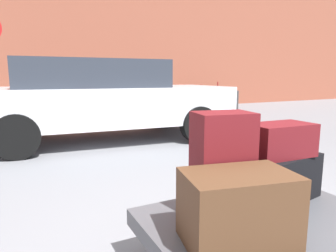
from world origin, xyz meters
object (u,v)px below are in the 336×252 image
at_px(parked_car, 103,98).
at_px(luggage_cart, 260,227).
at_px(duffel_bag_maroon_topmost_pile, 280,140).
at_px(bicycle_leaning, 206,98).
at_px(bollard_kerb_near, 158,104).
at_px(suitcase_maroon_front_left, 222,164).
at_px(duffel_bag_brown_front_right, 238,208).
at_px(bollard_kerb_far, 235,101).
at_px(bollard_kerb_mid, 200,102).
at_px(duffel_bag_black_stacked_top, 278,178).

bearing_deg(parked_car, luggage_cart, -92.07).
bearing_deg(duffel_bag_maroon_topmost_pile, bicycle_leaning, 61.52).
xyz_separation_m(duffel_bag_maroon_topmost_pile, bicycle_leaning, (4.79, 7.94, -0.37)).
height_order(parked_car, bollard_kerb_near, parked_car).
height_order(luggage_cart, suitcase_maroon_front_left, suitcase_maroon_front_left).
height_order(duffel_bag_brown_front_right, bollard_kerb_far, same).
distance_m(duffel_bag_brown_front_right, bicycle_leaning, 9.82).
relative_size(luggage_cart, duffel_bag_brown_front_right, 2.55).
bearing_deg(bollard_kerb_mid, duffel_bag_brown_front_right, -121.56).
xyz_separation_m(parked_car, bollard_kerb_far, (5.12, 2.61, -0.42)).
xyz_separation_m(luggage_cart, bollard_kerb_mid, (3.90, 6.69, 0.07)).
xyz_separation_m(duffel_bag_maroon_topmost_pile, bollard_kerb_far, (5.00, 6.55, -0.40)).
xyz_separation_m(duffel_bag_black_stacked_top, bollard_kerb_mid, (3.64, 6.55, -0.14)).
bearing_deg(bollard_kerb_mid, bollard_kerb_near, 180.00).
relative_size(parked_car, bicycle_leaning, 2.57).
distance_m(luggage_cart, bicycle_leaning, 9.53).
bearing_deg(duffel_bag_brown_front_right, bollard_kerb_far, 62.77).
xyz_separation_m(duffel_bag_black_stacked_top, duffel_bag_brown_front_right, (-0.56, -0.28, 0.03)).
relative_size(duffel_bag_black_stacked_top, suitcase_maroon_front_left, 0.98).
bearing_deg(bicycle_leaning, bollard_kerb_mid, -129.74).
relative_size(luggage_cart, suitcase_maroon_front_left, 2.22).
distance_m(duffel_bag_maroon_topmost_pile, parked_car, 3.95).
height_order(suitcase_maroon_front_left, duffel_bag_maroon_topmost_pile, suitcase_maroon_front_left).
bearing_deg(bicycle_leaning, luggage_cart, -122.03).
xyz_separation_m(luggage_cart, duffel_bag_black_stacked_top, (0.26, 0.13, 0.22)).
relative_size(duffel_bag_maroon_topmost_pile, parked_car, 0.09).
bearing_deg(bicycle_leaning, parked_car, -140.81).
relative_size(suitcase_maroon_front_left, parked_car, 0.14).
xyz_separation_m(duffel_bag_black_stacked_top, bollard_kerb_far, (5.00, 6.55, -0.14)).
relative_size(duffel_bag_black_stacked_top, duffel_bag_brown_front_right, 1.13).
xyz_separation_m(parked_car, bollard_kerb_mid, (3.75, 2.61, -0.42)).
xyz_separation_m(parked_car, bicycle_leaning, (4.90, 4.00, -0.39)).
bearing_deg(bicycle_leaning, duffel_bag_black_stacked_top, -121.10).
relative_size(luggage_cart, duffel_bag_black_stacked_top, 2.25).
distance_m(bicycle_leaning, bollard_kerb_mid, 1.81).
bearing_deg(suitcase_maroon_front_left, bollard_kerb_mid, 68.76).
relative_size(duffel_bag_maroon_topmost_pile, bollard_kerb_far, 0.61).
height_order(bicycle_leaning, bollard_kerb_far, bicycle_leaning).
distance_m(duffel_bag_brown_front_right, suitcase_maroon_front_left, 0.33).
relative_size(luggage_cart, bollard_kerb_near, 1.94).
height_order(suitcase_maroon_front_left, parked_car, parked_car).
relative_size(luggage_cart, duffel_bag_maroon_topmost_pile, 3.19).
relative_size(bicycle_leaning, bollard_kerb_far, 2.51).
height_order(duffel_bag_black_stacked_top, bicycle_leaning, bicycle_leaning).
bearing_deg(bollard_kerb_far, duffel_bag_brown_front_right, -129.16).
bearing_deg(bollard_kerb_near, parked_car, -131.17).
distance_m(suitcase_maroon_front_left, bicycle_leaning, 9.52).
height_order(parked_car, bollard_kerb_mid, parked_car).
bearing_deg(duffel_bag_black_stacked_top, bicycle_leaning, 49.69).
bearing_deg(bollard_kerb_mid, duffel_bag_black_stacked_top, -119.03).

